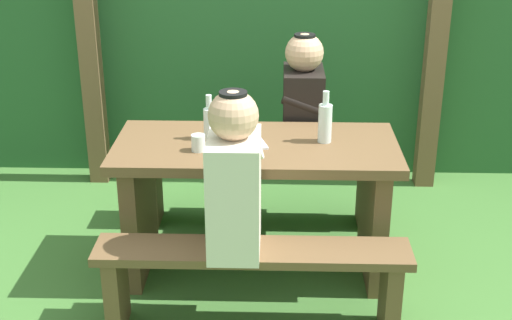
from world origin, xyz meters
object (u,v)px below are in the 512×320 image
bottle_left (209,122)px  person_white_shirt (234,179)px  cell_phone (258,144)px  person_black_coat (303,103)px  drinking_glass (198,143)px  bench_far (259,176)px  bench_near (252,271)px  picnic_table (256,185)px  bottle_right (325,122)px

bottle_left → person_white_shirt: bearing=-74.8°
bottle_left → cell_phone: (0.24, -0.08, -0.09)m
person_black_coat → drinking_glass: size_ratio=8.91×
bench_far → bottle_left: (-0.23, -0.47, 0.50)m
bench_near → drinking_glass: bearing=123.0°
bench_far → drinking_glass: (-0.27, -0.63, 0.45)m
bench_far → person_white_shirt: size_ratio=1.95×
picnic_table → bench_far: bearing=90.0°
bench_far → drinking_glass: size_ratio=17.33×
picnic_table → bench_near: picnic_table is taller
picnic_table → bench_far: picnic_table is taller
person_white_shirt → bottle_right: 0.69m
picnic_table → bottle_left: bearing=166.9°
bench_far → person_black_coat: bearing=-0.8°
cell_phone → person_black_coat: bearing=50.3°
picnic_table → bottle_left: size_ratio=6.11×
bench_far → cell_phone: size_ratio=10.00×
person_black_coat → bottle_right: (0.09, -0.49, 0.06)m
drinking_glass → cell_phone: 0.30m
bench_far → cell_phone: cell_phone is taller
person_black_coat → picnic_table: bearing=-115.3°
person_black_coat → bench_near: bearing=-103.3°
picnic_table → person_black_coat: (0.25, 0.52, 0.27)m
bench_far → bench_near: bearing=-90.0°
bench_far → person_white_shirt: (-0.08, -1.04, 0.45)m
person_white_shirt → person_black_coat: 1.09m
person_black_coat → bottle_right: 0.50m
picnic_table → bench_far: 0.55m
bench_far → picnic_table: bearing=-90.0°
bottle_right → person_black_coat: bearing=100.6°
picnic_table → cell_phone: cell_phone is taller
person_white_shirt → drinking_glass: size_ratio=8.91×
bench_near → bottle_right: bottle_right is taller
bench_near → person_white_shirt: person_white_shirt is taller
person_white_shirt → drinking_glass: bearing=115.2°
bench_near → person_black_coat: 1.16m
person_white_shirt → bottle_right: person_white_shirt is taller
bench_far → bottle_right: 0.78m
bench_near → bench_far: size_ratio=1.00×
picnic_table → bench_near: size_ratio=1.00×
picnic_table → bench_near: 0.55m
drinking_glass → cell_phone: size_ratio=0.58×
bottle_left → picnic_table: bearing=-13.1°
bottle_left → bottle_right: bearing=-2.1°
person_white_shirt → cell_phone: 0.51m
drinking_glass → bottle_right: 0.63m
bench_far → cell_phone: bearing=-88.9°
person_black_coat → drinking_glass: person_black_coat is taller
picnic_table → bottle_left: bottle_left is taller
drinking_glass → bottle_right: (0.61, 0.14, 0.06)m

